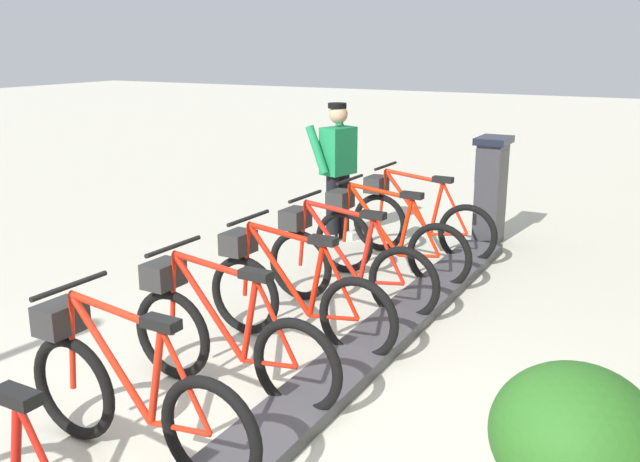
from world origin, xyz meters
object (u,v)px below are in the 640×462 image
(bike_docked_0, at_px, (416,219))
(planter_bush, at_px, (572,456))
(worker_near_rack, at_px, (337,167))
(bike_docked_4, at_px, (222,335))
(bike_docked_3, at_px, (291,294))
(bike_docked_1, at_px, (383,239))
(bike_docked_5, at_px, (127,392))
(payment_kiosk, at_px, (491,189))
(bike_docked_2, at_px, (343,263))

(bike_docked_0, xyz_separation_m, planter_bush, (-2.37, 4.24, 0.11))
(worker_near_rack, bearing_deg, bike_docked_4, 105.74)
(bike_docked_3, bearing_deg, bike_docked_1, -90.00)
(worker_near_rack, bearing_deg, planter_bush, 127.99)
(bike_docked_0, relative_size, planter_bush, 1.77)
(bike_docked_3, xyz_separation_m, bike_docked_5, (0.00, 1.84, 0.00))
(payment_kiosk, relative_size, bike_docked_3, 0.74)
(bike_docked_4, bearing_deg, bike_docked_2, -90.00)
(bike_docked_5, distance_m, planter_bush, 2.40)
(worker_near_rack, bearing_deg, bike_docked_0, 170.37)
(payment_kiosk, height_order, bike_docked_4, payment_kiosk)
(worker_near_rack, bearing_deg, bike_docked_3, 110.30)
(bike_docked_2, xyz_separation_m, bike_docked_4, (0.00, 1.84, 0.00))
(bike_docked_4, height_order, bike_docked_5, same)
(bike_docked_1, relative_size, worker_near_rack, 1.04)
(bike_docked_4, bearing_deg, planter_bush, 166.42)
(planter_bush, bearing_deg, bike_docked_1, -54.51)
(bike_docked_5, bearing_deg, payment_kiosk, -95.90)
(bike_docked_3, relative_size, bike_docked_4, 1.00)
(bike_docked_5, bearing_deg, bike_docked_2, -90.00)
(payment_kiosk, bearing_deg, bike_docked_3, 81.22)
(payment_kiosk, relative_size, bike_docked_2, 0.74)
(bike_docked_3, height_order, planter_bush, bike_docked_3)
(bike_docked_2, height_order, bike_docked_4, same)
(payment_kiosk, relative_size, bike_docked_5, 0.74)
(bike_docked_0, relative_size, bike_docked_2, 1.00)
(bike_docked_0, distance_m, worker_near_rack, 1.20)
(bike_docked_3, relative_size, planter_bush, 1.77)
(bike_docked_0, height_order, worker_near_rack, worker_near_rack)
(payment_kiosk, relative_size, bike_docked_1, 0.74)
(bike_docked_4, bearing_deg, bike_docked_1, -90.00)
(bike_docked_3, bearing_deg, worker_near_rack, -69.70)
(bike_docked_5, bearing_deg, worker_near_rack, -77.17)
(bike_docked_3, bearing_deg, bike_docked_0, -90.00)
(bike_docked_0, distance_m, bike_docked_1, 0.92)
(bike_docked_1, xyz_separation_m, worker_near_rack, (1.09, -1.10, 0.48))
(bike_docked_4, bearing_deg, worker_near_rack, -74.26)
(bike_docked_0, height_order, bike_docked_4, same)
(bike_docked_0, distance_m, bike_docked_3, 2.75)
(bike_docked_0, bearing_deg, bike_docked_3, 90.00)
(bike_docked_2, xyz_separation_m, bike_docked_5, (0.00, 2.75, 0.00))
(payment_kiosk, distance_m, bike_docked_4, 4.66)
(payment_kiosk, height_order, bike_docked_2, payment_kiosk)
(bike_docked_2, distance_m, bike_docked_4, 1.84)
(bike_docked_4, relative_size, bike_docked_5, 1.00)
(bike_docked_2, bearing_deg, bike_docked_0, -90.00)
(payment_kiosk, bearing_deg, planter_bush, 109.12)
(bike_docked_0, xyz_separation_m, bike_docked_4, (0.00, 3.67, 0.00))
(worker_near_rack, bearing_deg, payment_kiosk, -155.33)
(bike_docked_1, xyz_separation_m, bike_docked_2, (0.00, 0.92, 0.00))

